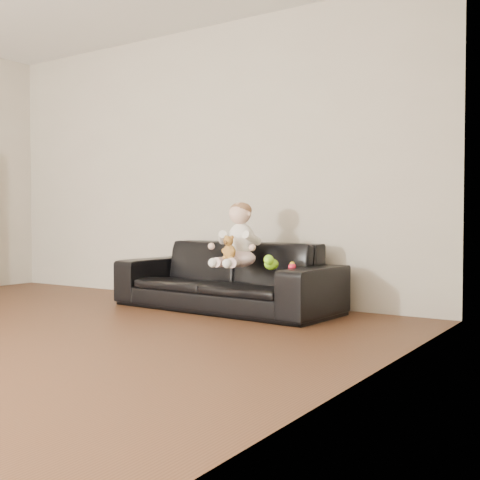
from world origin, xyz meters
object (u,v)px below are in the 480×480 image
Objects in this scene: baby at (239,239)px; toy_green at (271,264)px; teddy_bear at (229,248)px; sofa at (225,276)px; toy_rattle at (292,267)px; toy_blue_disc at (294,271)px.

baby reaches higher than toy_green.
baby is 0.17m from teddy_bear.
toy_green is (0.35, 0.06, -0.12)m from teddy_bear.
toy_green is at bearing -29.59° from baby.
sofa is 0.40m from baby.
sofa is 0.76m from toy_rattle.
toy_green is 0.17m from toy_rattle.
sofa is at bearing 160.36° from toy_green.
baby is 5.14× the size of toy_blue_disc.
toy_green is 1.24× the size of toy_blue_disc.
toy_blue_disc is (0.21, -0.02, -0.04)m from toy_green.
baby is at bearing 172.83° from toy_rattle.
toy_blue_disc is at bearing -5.30° from toy_green.
toy_green is at bearing 174.70° from toy_blue_disc.
toy_blue_disc is (0.05, -0.05, -0.02)m from toy_rattle.
teddy_bear is at bearing -175.35° from toy_blue_disc.
teddy_bear reaches higher than toy_blue_disc.
baby is (0.21, -0.11, 0.32)m from sofa.
baby reaches higher than toy_blue_disc.
toy_green is at bearing -2.75° from teddy_bear.
toy_blue_disc is at bearing -26.19° from baby.
sofa reaches higher than toy_rattle.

